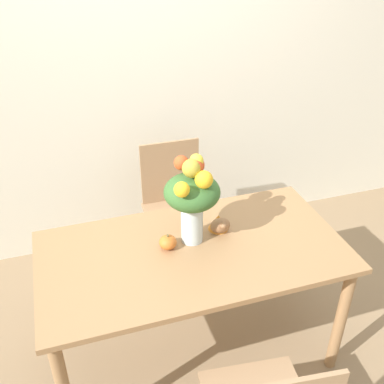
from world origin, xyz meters
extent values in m
plane|color=#8E7556|center=(0.00, 0.00, 0.00)|extent=(12.00, 12.00, 0.00)
cube|color=silver|center=(0.00, 1.22, 1.35)|extent=(8.00, 0.06, 2.70)
cube|color=#9E754C|center=(0.00, 0.00, 0.73)|extent=(1.54, 0.80, 0.03)
cylinder|color=#9E754C|center=(0.71, -0.34, 0.36)|extent=(0.06, 0.06, 0.71)
cylinder|color=#9E754C|center=(-0.71, 0.34, 0.36)|extent=(0.06, 0.06, 0.71)
cylinder|color=#9E754C|center=(0.71, 0.34, 0.36)|extent=(0.06, 0.06, 0.71)
cylinder|color=silver|center=(0.02, 0.08, 0.86)|extent=(0.11, 0.11, 0.23)
cylinder|color=silver|center=(0.02, 0.08, 0.79)|extent=(0.10, 0.10, 0.08)
cylinder|color=#38662D|center=(0.04, 0.08, 0.90)|extent=(0.01, 0.01, 0.29)
cylinder|color=#38662D|center=(0.03, 0.10, 0.90)|extent=(0.00, 0.01, 0.29)
cylinder|color=#38662D|center=(0.00, 0.09, 0.90)|extent=(0.01, 0.01, 0.29)
cylinder|color=#38662D|center=(0.00, 0.07, 0.90)|extent=(0.01, 0.01, 0.29)
cylinder|color=#38662D|center=(0.03, 0.06, 0.90)|extent=(0.00, 0.01, 0.29)
ellipsoid|color=#38662D|center=(0.02, 0.08, 1.03)|extent=(0.28, 0.28, 0.17)
sphere|color=#D64C23|center=(-0.01, 0.17, 1.15)|extent=(0.07, 0.07, 0.07)
sphere|color=#AD9E33|center=(0.01, 0.06, 1.18)|extent=(0.09, 0.09, 0.09)
sphere|color=#D64C23|center=(0.03, 0.08, 1.18)|extent=(0.09, 0.09, 0.09)
sphere|color=yellow|center=(0.04, 0.09, 1.20)|extent=(0.07, 0.07, 0.07)
sphere|color=yellow|center=(-0.06, -0.02, 1.12)|extent=(0.07, 0.07, 0.07)
sphere|color=#D64C23|center=(0.07, 0.19, 1.12)|extent=(0.09, 0.09, 0.09)
sphere|color=yellow|center=(0.06, 0.01, 1.14)|extent=(0.09, 0.09, 0.09)
ellipsoid|color=orange|center=(-0.12, 0.05, 0.78)|extent=(0.09, 0.09, 0.07)
cylinder|color=brown|center=(-0.12, 0.05, 0.82)|extent=(0.01, 0.01, 0.02)
ellipsoid|color=#936642|center=(0.18, 0.10, 0.79)|extent=(0.11, 0.08, 0.08)
cone|color=orange|center=(0.18, 0.13, 0.79)|extent=(0.11, 0.11, 0.09)
sphere|color=#936642|center=(0.18, 0.05, 0.82)|extent=(0.03, 0.03, 0.03)
cube|color=#9E7A56|center=(0.12, 0.69, 0.47)|extent=(0.43, 0.43, 0.02)
cylinder|color=#9E7A56|center=(-0.05, 0.52, 0.23)|extent=(0.04, 0.04, 0.46)
cylinder|color=#9E7A56|center=(0.29, 0.51, 0.23)|extent=(0.04, 0.04, 0.46)
cylinder|color=#9E7A56|center=(-0.05, 0.86, 0.23)|extent=(0.04, 0.04, 0.46)
cylinder|color=#9E7A56|center=(0.29, 0.85, 0.23)|extent=(0.04, 0.04, 0.46)
cube|color=#9E7A56|center=(0.12, 0.89, 0.70)|extent=(0.40, 0.02, 0.44)
camera|label=1|loc=(-0.54, -1.68, 2.18)|focal=42.00mm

